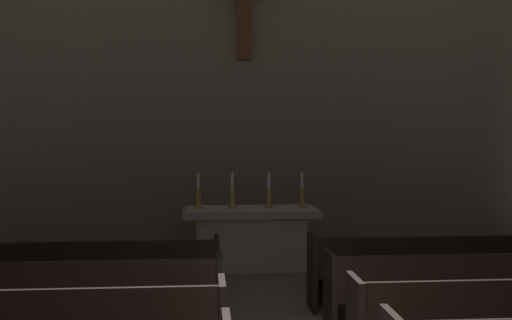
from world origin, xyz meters
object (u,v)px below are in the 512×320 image
(pew_left_row_3, at_px, (30,303))
(candlestick_outer_left, at_px, (198,197))
(altar, at_px, (251,237))
(candlestick_inner_left, at_px, (232,197))
(candlestick_inner_right, at_px, (269,197))
(candlestick_outer_right, at_px, (302,196))
(pew_right_row_4, at_px, (463,270))
(pew_left_row_4, at_px, (55,278))
(pew_right_row_3, at_px, (505,292))

(pew_left_row_3, bearing_deg, candlestick_outer_left, 63.88)
(altar, xyz_separation_m, candlestick_inner_left, (-0.30, 0.00, 0.66))
(candlestick_inner_right, relative_size, candlestick_outer_right, 1.00)
(pew_left_row_3, bearing_deg, altar, 53.81)
(pew_left_row_3, height_order, candlestick_outer_right, candlestick_outer_right)
(pew_right_row_4, height_order, candlestick_inner_left, candlestick_inner_left)
(pew_right_row_4, height_order, altar, altar)
(pew_left_row_4, distance_m, candlestick_outer_left, 3.04)
(pew_right_row_3, xyz_separation_m, candlestick_outer_right, (-1.73, 3.52, 0.71))
(altar, height_order, candlestick_inner_left, candlestick_inner_left)
(pew_left_row_4, bearing_deg, altar, 42.95)
(pew_left_row_4, xyz_separation_m, pew_right_row_4, (5.15, 0.00, 0.00))
(altar, height_order, candlestick_outer_right, candlestick_outer_right)
(pew_right_row_3, xyz_separation_m, altar, (-2.58, 3.52, 0.06))
(candlestick_inner_right, bearing_deg, candlestick_inner_left, 180.00)
(pew_left_row_3, height_order, candlestick_inner_right, candlestick_inner_right)
(altar, height_order, candlestick_outer_left, candlestick_outer_left)
(pew_left_row_3, relative_size, candlestick_inner_left, 6.93)
(candlestick_outer_left, bearing_deg, altar, 0.00)
(candlestick_outer_left, relative_size, candlestick_outer_right, 1.00)
(pew_left_row_3, xyz_separation_m, candlestick_outer_right, (3.43, 3.52, 0.71))
(pew_left_row_4, height_order, candlestick_inner_left, candlestick_inner_left)
(pew_right_row_4, bearing_deg, candlestick_inner_right, 133.51)
(candlestick_outer_left, relative_size, candlestick_inner_left, 1.00)
(pew_right_row_4, distance_m, candlestick_inner_right, 3.38)
(candlestick_inner_left, bearing_deg, altar, 0.00)
(altar, bearing_deg, pew_left_row_3, -126.19)
(pew_left_row_3, height_order, pew_right_row_3, same)
(altar, bearing_deg, candlestick_outer_right, 0.00)
(altar, relative_size, candlestick_outer_right, 3.81)
(altar, height_order, candlestick_inner_right, candlestick_inner_right)
(pew_left_row_4, bearing_deg, candlestick_outer_left, 54.24)
(pew_left_row_3, relative_size, altar, 1.82)
(pew_right_row_3, bearing_deg, candlestick_outer_right, 116.12)
(pew_left_row_4, height_order, pew_right_row_4, same)
(pew_left_row_4, height_order, altar, altar)
(candlestick_outer_left, height_order, candlestick_outer_right, same)
(pew_right_row_4, height_order, candlestick_inner_right, candlestick_inner_right)
(pew_left_row_3, distance_m, candlestick_outer_left, 3.99)
(pew_right_row_4, xyz_separation_m, candlestick_inner_right, (-2.28, 2.40, 0.71))
(pew_right_row_3, relative_size, candlestick_outer_right, 6.93)
(candlestick_inner_right, bearing_deg, pew_left_row_4, -140.18)
(altar, distance_m, candlestick_outer_left, 1.07)
(pew_left_row_3, xyz_separation_m, pew_right_row_3, (5.15, 0.00, 0.00))
(pew_right_row_3, distance_m, candlestick_outer_right, 3.99)
(altar, xyz_separation_m, candlestick_inner_right, (0.30, 0.00, 0.66))
(pew_left_row_4, bearing_deg, pew_left_row_3, -90.00)
(candlestick_inner_right, xyz_separation_m, candlestick_outer_right, (0.55, 0.00, 0.00))
(candlestick_inner_left, relative_size, candlestick_inner_right, 1.00)
(pew_right_row_4, bearing_deg, altar, 137.05)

